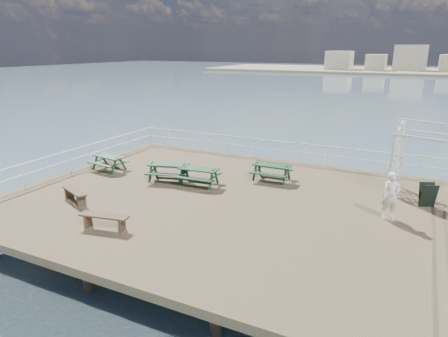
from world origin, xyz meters
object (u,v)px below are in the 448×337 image
picnic_table_d (168,168)px  trellis_arbor (426,164)px  flat_bench_far (75,193)px  picnic_table_b (198,173)px  picnic_table_a (109,160)px  flat_bench_near (104,218)px  person (391,196)px  picnic_table_c (272,169)px

picnic_table_d → trellis_arbor: 11.42m
flat_bench_far → picnic_table_b: bearing=70.5°
picnic_table_a → flat_bench_near: picnic_table_a is taller
picnic_table_a → picnic_table_d: 3.76m
picnic_table_a → picnic_table_d: bearing=7.6°
person → picnic_table_d: bearing=157.0°
flat_bench_near → person: bearing=20.2°
picnic_table_a → picnic_table_c: size_ratio=1.06×
picnic_table_d → picnic_table_c: bearing=10.4°
flat_bench_far → person: bearing=39.6°
picnic_table_a → picnic_table_d: picnic_table_d is taller
picnic_table_a → trellis_arbor: size_ratio=0.59×
picnic_table_a → flat_bench_near: (4.74, -5.55, -0.15)m
picnic_table_c → flat_bench_near: 8.46m
flat_bench_near → trellis_arbor: bearing=29.4°
picnic_table_d → trellis_arbor: bearing=-0.9°
picnic_table_a → picnic_table_b: picnic_table_b is taller
picnic_table_c → picnic_table_d: bearing=-153.9°
trellis_arbor → picnic_table_b: bearing=-149.0°
picnic_table_b → flat_bench_far: picnic_table_b is taller
picnic_table_d → flat_bench_near: bearing=-95.8°
flat_bench_far → picnic_table_d: bearing=85.5°
flat_bench_far → trellis_arbor: size_ratio=0.52×
picnic_table_c → flat_bench_far: bearing=-136.1°
picnic_table_b → person: 8.33m
picnic_table_d → trellis_arbor: trellis_arbor is taller
flat_bench_near → trellis_arbor: trellis_arbor is taller
picnic_table_a → picnic_table_b: size_ratio=0.98×
picnic_table_b → flat_bench_far: (-3.58, -4.11, -0.22)m
picnic_table_b → picnic_table_d: size_ratio=0.87×
flat_bench_far → trellis_arbor: bearing=49.8°
flat_bench_far → picnic_table_a: bearing=135.2°
picnic_table_a → flat_bench_far: (1.79, -4.07, -0.18)m
picnic_table_a → trellis_arbor: bearing=19.4°
picnic_table_b → flat_bench_far: size_ratio=1.15×
picnic_table_b → picnic_table_c: size_ratio=1.09×
picnic_table_b → flat_bench_near: 5.63m
trellis_arbor → picnic_table_d: bearing=-151.0°
picnic_table_a → person: size_ratio=1.06×
trellis_arbor → flat_bench_near: bearing=-125.8°
picnic_table_c → person: bearing=-23.4°
picnic_table_b → person: person is taller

